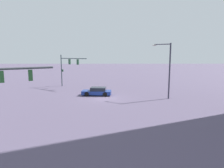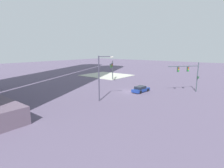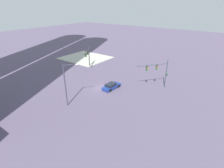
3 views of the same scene
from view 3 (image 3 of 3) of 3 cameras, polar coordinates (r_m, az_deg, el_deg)
The scene contains 6 objects.
ground_plane at distance 37.72m, azimuth -3.47°, elevation -1.30°, with size 205.42×205.42×0.00m, color #584D65.
sidewalk_corner at distance 59.34m, azimuth -8.52°, elevation 8.28°, with size 14.39×12.39×0.15m, color #B6B9A8.
traffic_signal_near_corner at distance 48.97m, azimuth -7.76°, elevation 9.23°, with size 3.21×5.08×5.42m.
traffic_signal_opposite_side at distance 37.19m, azimuth 14.66°, elevation 4.36°, with size 4.48×5.41×5.94m.
streetlamp_curved_arm at distance 30.58m, azimuth -14.27°, elevation 0.63°, with size 1.56×2.33×7.49m.
sedan_car_approaching at distance 37.18m, azimuth -0.23°, elevation -0.67°, with size 2.04×4.38×1.21m.
Camera 3 is at (-21.91, 25.96, 16.39)m, focal length 28.53 mm.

